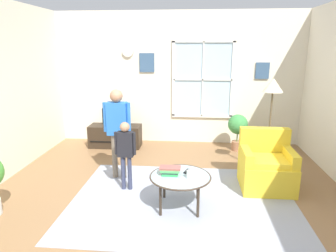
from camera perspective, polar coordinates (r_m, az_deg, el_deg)
ground_plane at (r=4.16m, az=-0.73°, el=-15.62°), size 5.89×6.57×0.02m
back_wall at (r=6.65m, az=2.08°, el=8.96°), size 5.29×0.17×2.84m
area_rug at (r=4.37m, az=2.88°, el=-13.80°), size 3.12×2.35×0.01m
tv_stand at (r=6.57m, az=-9.95°, el=-1.88°), size 1.09×0.44×0.47m
television at (r=6.45m, az=-10.12°, el=1.77°), size 0.52×0.08×0.37m
armchair at (r=4.85m, az=18.12°, el=-7.37°), size 0.76×0.74×0.87m
coffee_table at (r=4.01m, az=2.34°, el=-9.80°), size 0.82×0.82×0.45m
book_stack at (r=4.03m, az=0.40°, el=-8.41°), size 0.28×0.19×0.10m
cup at (r=3.92m, az=4.06°, el=-9.16°), size 0.07×0.07×0.11m
remote_near_books at (r=4.12m, az=3.60°, el=-8.56°), size 0.09×0.15×0.02m
person_blue_shirt at (r=4.82m, az=-9.58°, el=0.42°), size 0.44×0.20×1.46m
person_black_shirt at (r=4.46m, az=-8.06°, el=-4.16°), size 0.32×0.14×1.05m
potted_plant_by_window at (r=6.33m, az=13.10°, el=-0.16°), size 0.41×0.41×0.76m
floor_lamp at (r=5.12m, az=19.19°, el=5.61°), size 0.32×0.32×1.62m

